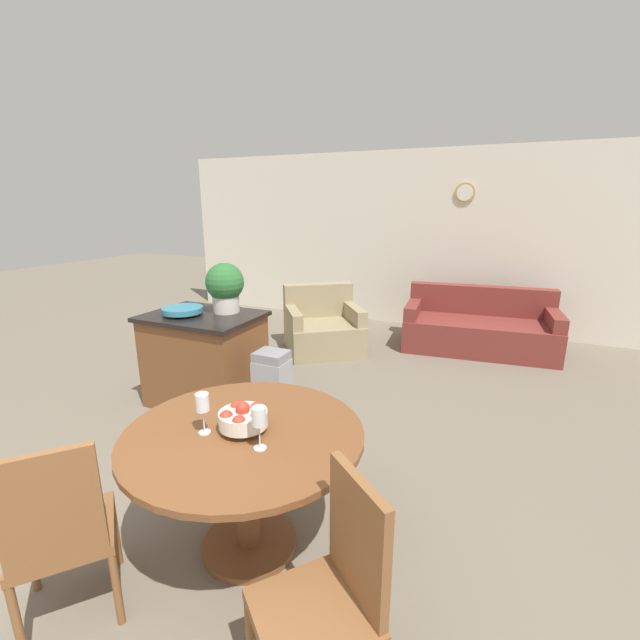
{
  "coord_description": "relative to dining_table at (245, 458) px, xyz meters",
  "views": [
    {
      "loc": [
        1.51,
        -0.69,
        1.91
      ],
      "look_at": [
        0.06,
        2.54,
        0.94
      ],
      "focal_mm": 24.0,
      "sensor_mm": 36.0,
      "label": 1
    }
  ],
  "objects": [
    {
      "name": "wall_back",
      "position": [
        -0.31,
        5.09,
        0.78
      ],
      "size": [
        8.0,
        0.09,
        2.7
      ],
      "color": "silver",
      "rests_on": "ground_plane"
    },
    {
      "name": "dining_table",
      "position": [
        0.0,
        0.0,
        0.0
      ],
      "size": [
        1.28,
        1.28,
        0.74
      ],
      "color": "brown",
      "rests_on": "ground_plane"
    },
    {
      "name": "dining_chair_near_left",
      "position": [
        -0.5,
        -0.72,
        -0.06
      ],
      "size": [
        0.59,
        0.59,
        0.96
      ],
      "rotation": [
        0.0,
        0.0,
        7.15
      ],
      "color": "brown",
      "rests_on": "ground_plane"
    },
    {
      "name": "dining_chair_near_right",
      "position": [
        0.72,
        -0.5,
        -0.06
      ],
      "size": [
        0.59,
        0.59,
        0.96
      ],
      "rotation": [
        0.0,
        0.0,
        8.72
      ],
      "color": "brown",
      "rests_on": "ground_plane"
    },
    {
      "name": "fruit_bowl",
      "position": [
        0.0,
        -0.0,
        0.25
      ],
      "size": [
        0.26,
        0.26,
        0.17
      ],
      "color": "silver",
      "rests_on": "dining_table"
    },
    {
      "name": "wine_glass_left",
      "position": [
        -0.18,
        -0.1,
        0.33
      ],
      "size": [
        0.07,
        0.07,
        0.22
      ],
      "color": "silver",
      "rests_on": "dining_table"
    },
    {
      "name": "wine_glass_right",
      "position": [
        0.17,
        -0.11,
        0.33
      ],
      "size": [
        0.07,
        0.07,
        0.22
      ],
      "color": "silver",
      "rests_on": "dining_table"
    },
    {
      "name": "kitchen_island",
      "position": [
        -1.42,
        1.42,
        -0.12
      ],
      "size": [
        1.06,
        0.78,
        0.9
      ],
      "color": "brown",
      "rests_on": "ground_plane"
    },
    {
      "name": "teal_bowl",
      "position": [
        -1.57,
        1.33,
        0.37
      ],
      "size": [
        0.37,
        0.37,
        0.07
      ],
      "color": "teal",
      "rests_on": "kitchen_island"
    },
    {
      "name": "potted_plant",
      "position": [
        -1.26,
        1.59,
        0.58
      ],
      "size": [
        0.36,
        0.36,
        0.48
      ],
      "color": "beige",
      "rests_on": "kitchen_island"
    },
    {
      "name": "trash_bin",
      "position": [
        -0.6,
        1.31,
        -0.24
      ],
      "size": [
        0.28,
        0.25,
        0.68
      ],
      "color": "#9E9EA3",
      "rests_on": "ground_plane"
    },
    {
      "name": "couch",
      "position": [
        0.9,
        4.21,
        -0.29
      ],
      "size": [
        1.99,
        1.1,
        0.81
      ],
      "rotation": [
        0.0,
        0.0,
        0.1
      ],
      "color": "maroon",
      "rests_on": "ground_plane"
    },
    {
      "name": "armchair",
      "position": [
        -1.01,
        3.32,
        -0.29
      ],
      "size": [
        1.28,
        1.27,
        0.85
      ],
      "rotation": [
        0.0,
        0.0,
        0.64
      ],
      "color": "#998966",
      "rests_on": "ground_plane"
    }
  ]
}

